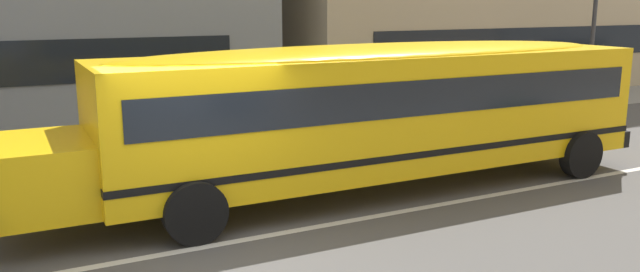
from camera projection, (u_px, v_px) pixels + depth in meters
name	position (u px, v px, depth m)	size (l,w,h in m)	color
ground_plane	(210.00, 246.00, 8.97)	(400.00, 400.00, 0.00)	#54514F
sidewalk_far	(117.00, 145.00, 15.23)	(120.00, 3.00, 0.01)	gray
lane_centreline	(210.00, 246.00, 8.97)	(110.00, 0.16, 0.01)	silver
school_bus	(373.00, 105.00, 11.35)	(11.88, 2.87, 2.65)	yellow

